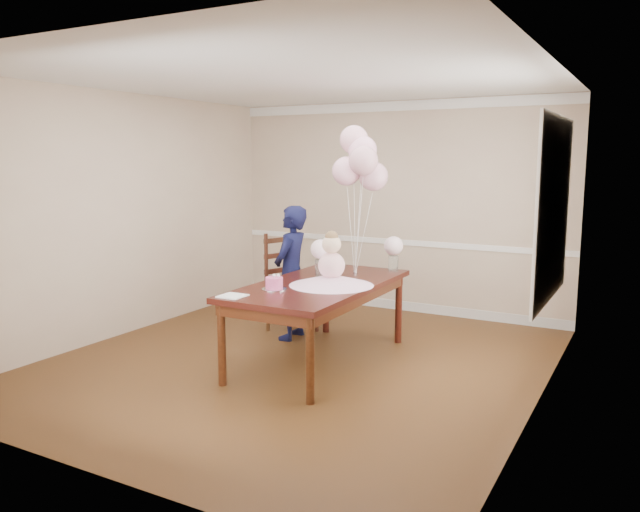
# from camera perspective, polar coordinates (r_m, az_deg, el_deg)

# --- Properties ---
(floor) EXTENTS (4.50, 5.00, 0.00)m
(floor) POSITION_cam_1_polar(r_m,az_deg,el_deg) (6.20, -2.11, -9.67)
(floor) COLOR #38200E
(floor) RESTS_ON ground
(ceiling) EXTENTS (4.50, 5.00, 0.02)m
(ceiling) POSITION_cam_1_polar(r_m,az_deg,el_deg) (5.92, -2.27, 15.94)
(ceiling) COLOR silver
(ceiling) RESTS_ON wall_back
(wall_back) EXTENTS (4.50, 0.02, 2.70)m
(wall_back) POSITION_cam_1_polar(r_m,az_deg,el_deg) (8.15, 6.91, 4.45)
(wall_back) COLOR tan
(wall_back) RESTS_ON floor
(wall_front) EXTENTS (4.50, 0.02, 2.70)m
(wall_front) POSITION_cam_1_polar(r_m,az_deg,el_deg) (4.00, -20.93, -0.67)
(wall_front) COLOR tan
(wall_front) RESTS_ON floor
(wall_left) EXTENTS (0.02, 5.00, 2.70)m
(wall_left) POSITION_cam_1_polar(r_m,az_deg,el_deg) (7.32, -17.50, 3.60)
(wall_left) COLOR tan
(wall_left) RESTS_ON floor
(wall_right) EXTENTS (0.02, 5.00, 2.70)m
(wall_right) POSITION_cam_1_polar(r_m,az_deg,el_deg) (5.14, 19.89, 1.39)
(wall_right) COLOR tan
(wall_right) RESTS_ON floor
(chair_rail_trim) EXTENTS (4.50, 0.02, 0.07)m
(chair_rail_trim) POSITION_cam_1_polar(r_m,az_deg,el_deg) (8.19, 6.83, 1.30)
(chair_rail_trim) COLOR white
(chair_rail_trim) RESTS_ON wall_back
(crown_molding) EXTENTS (4.50, 0.02, 0.12)m
(crown_molding) POSITION_cam_1_polar(r_m,az_deg,el_deg) (8.14, 7.06, 13.46)
(crown_molding) COLOR white
(crown_molding) RESTS_ON wall_back
(baseboard_trim) EXTENTS (4.50, 0.02, 0.12)m
(baseboard_trim) POSITION_cam_1_polar(r_m,az_deg,el_deg) (8.34, 6.72, -4.43)
(baseboard_trim) COLOR silver
(baseboard_trim) RESTS_ON floor
(window_frame) EXTENTS (0.02, 1.66, 1.56)m
(window_frame) POSITION_cam_1_polar(r_m,az_deg,el_deg) (5.61, 20.58, 4.00)
(window_frame) COLOR white
(window_frame) RESTS_ON wall_right
(window_blinds) EXTENTS (0.01, 1.50, 1.40)m
(window_blinds) POSITION_cam_1_polar(r_m,az_deg,el_deg) (5.62, 20.40, 4.02)
(window_blinds) COLOR silver
(window_blinds) RESTS_ON wall_right
(dining_table_top) EXTENTS (1.07, 2.12, 0.05)m
(dining_table_top) POSITION_cam_1_polar(r_m,az_deg,el_deg) (6.01, -0.06, -2.70)
(dining_table_top) COLOR black
(dining_table_top) RESTS_ON table_leg_fl
(table_apron) EXTENTS (0.96, 2.01, 0.11)m
(table_apron) POSITION_cam_1_polar(r_m,az_deg,el_deg) (6.03, -0.06, -3.43)
(table_apron) COLOR black
(table_apron) RESTS_ON table_leg_fl
(table_leg_fl) EXTENTS (0.07, 0.07, 0.74)m
(table_leg_fl) POSITION_cam_1_polar(r_m,az_deg,el_deg) (5.55, -8.99, -8.00)
(table_leg_fl) COLOR black
(table_leg_fl) RESTS_ON floor
(table_leg_fr) EXTENTS (0.07, 0.07, 0.74)m
(table_leg_fr) POSITION_cam_1_polar(r_m,az_deg,el_deg) (5.08, -0.91, -9.49)
(table_leg_fr) COLOR black
(table_leg_fr) RESTS_ON floor
(table_leg_bl) EXTENTS (0.07, 0.07, 0.74)m
(table_leg_bl) POSITION_cam_1_polar(r_m,az_deg,el_deg) (7.14, 0.54, -4.09)
(table_leg_bl) COLOR black
(table_leg_bl) RESTS_ON floor
(table_leg_br) EXTENTS (0.07, 0.07, 0.74)m
(table_leg_br) POSITION_cam_1_polar(r_m,az_deg,el_deg) (6.78, 7.20, -4.86)
(table_leg_br) COLOR black
(table_leg_br) RESTS_ON floor
(baby_skirt) EXTENTS (0.81, 0.81, 0.11)m
(baby_skirt) POSITION_cam_1_polar(r_m,az_deg,el_deg) (5.88, 1.05, -2.18)
(baby_skirt) COLOR #ECAED3
(baby_skirt) RESTS_ON dining_table_top
(baby_torso) EXTENTS (0.25, 0.25, 0.25)m
(baby_torso) POSITION_cam_1_polar(r_m,az_deg,el_deg) (5.85, 1.05, -0.86)
(baby_torso) COLOR #FFA1D2
(baby_torso) RESTS_ON baby_skirt
(baby_head) EXTENTS (0.18, 0.18, 0.18)m
(baby_head) POSITION_cam_1_polar(r_m,az_deg,el_deg) (5.82, 1.06, 1.08)
(baby_head) COLOR beige
(baby_head) RESTS_ON baby_torso
(baby_hair) EXTENTS (0.13, 0.13, 0.13)m
(baby_hair) POSITION_cam_1_polar(r_m,az_deg,el_deg) (5.81, 1.06, 1.70)
(baby_hair) COLOR brown
(baby_hair) RESTS_ON baby_head
(cake_platter) EXTENTS (0.23, 0.23, 0.01)m
(cake_platter) POSITION_cam_1_polar(r_m,az_deg,el_deg) (5.71, -4.21, -3.03)
(cake_platter) COLOR silver
(cake_platter) RESTS_ON dining_table_top
(birthday_cake) EXTENTS (0.16, 0.16, 0.11)m
(birthday_cake) POSITION_cam_1_polar(r_m,az_deg,el_deg) (5.70, -4.21, -2.47)
(birthday_cake) COLOR #DA4485
(birthday_cake) RESTS_ON cake_platter
(cake_flower_a) EXTENTS (0.03, 0.03, 0.03)m
(cake_flower_a) POSITION_cam_1_polar(r_m,az_deg,el_deg) (5.69, -4.22, -1.79)
(cake_flower_a) COLOR silver
(cake_flower_a) RESTS_ON birthday_cake
(cake_flower_b) EXTENTS (0.03, 0.03, 0.03)m
(cake_flower_b) POSITION_cam_1_polar(r_m,az_deg,el_deg) (5.69, -3.84, -1.78)
(cake_flower_b) COLOR silver
(cake_flower_b) RESTS_ON birthday_cake
(rose_vase_near) EXTENTS (0.11, 0.11, 0.17)m
(rose_vase_near) POSITION_cam_1_polar(r_m,az_deg,el_deg) (6.34, 0.05, -1.07)
(rose_vase_near) COLOR silver
(rose_vase_near) RESTS_ON dining_table_top
(roses_near) EXTENTS (0.20, 0.20, 0.20)m
(roses_near) POSITION_cam_1_polar(r_m,az_deg,el_deg) (6.31, 0.05, 0.63)
(roses_near) COLOR #FFD5DD
(roses_near) RESTS_ON rose_vase_near
(rose_vase_far) EXTENTS (0.11, 0.11, 0.17)m
(rose_vase_far) POSITION_cam_1_polar(r_m,az_deg,el_deg) (6.62, 6.71, -0.70)
(rose_vase_far) COLOR white
(rose_vase_far) RESTS_ON dining_table_top
(roses_far) EXTENTS (0.20, 0.20, 0.20)m
(roses_far) POSITION_cam_1_polar(r_m,az_deg,el_deg) (6.60, 6.74, 0.93)
(roses_far) COLOR beige
(roses_far) RESTS_ON rose_vase_far
(napkin) EXTENTS (0.21, 0.21, 0.01)m
(napkin) POSITION_cam_1_polar(r_m,az_deg,el_deg) (5.46, -8.01, -3.64)
(napkin) COLOR white
(napkin) RESTS_ON dining_table_top
(balloon_weight) EXTENTS (0.04, 0.04, 0.02)m
(balloon_weight) POSITION_cam_1_polar(r_m,az_deg,el_deg) (6.47, 3.22, -1.55)
(balloon_weight) COLOR #B8B8BC
(balloon_weight) RESTS_ON dining_table_top
(balloon_a) EXTENTS (0.30, 0.30, 0.30)m
(balloon_a) POSITION_cam_1_polar(r_m,az_deg,el_deg) (6.41, 2.44, 7.76)
(balloon_a) COLOR #F8AFC8
(balloon_a) RESTS_ON balloon_ribbon_a
(balloon_b) EXTENTS (0.30, 0.30, 0.30)m
(balloon_b) POSITION_cam_1_polar(r_m,az_deg,el_deg) (6.27, 3.99, 8.69)
(balloon_b) COLOR #D899A7
(balloon_b) RESTS_ON balloon_ribbon_b
(balloon_c) EXTENTS (0.30, 0.30, 0.30)m
(balloon_c) POSITION_cam_1_polar(r_m,az_deg,el_deg) (6.45, 3.90, 9.63)
(balloon_c) COLOR #FFB4D2
(balloon_c) RESTS_ON balloon_ribbon_c
(balloon_d) EXTENTS (0.30, 0.30, 0.30)m
(balloon_d) POSITION_cam_1_polar(r_m,az_deg,el_deg) (6.51, 3.13, 10.56)
(balloon_d) COLOR #EDA8B9
(balloon_d) RESTS_ON balloon_ribbon_d
(balloon_e) EXTENTS (0.30, 0.30, 0.30)m
(balloon_e) POSITION_cam_1_polar(r_m,az_deg,el_deg) (6.37, 4.92, 7.26)
(balloon_e) COLOR #DA9AAD
(balloon_e) RESTS_ON balloon_ribbon_e
(balloon_ribbon_a) EXTENTS (0.10, 0.00, 0.88)m
(balloon_ribbon_a) POSITION_cam_1_polar(r_m,az_deg,el_deg) (6.42, 2.83, 2.38)
(balloon_ribbon_a) COLOR silver
(balloon_ribbon_a) RESTS_ON balloon_weight
(balloon_ribbon_b) EXTENTS (0.11, 0.06, 0.99)m
(balloon_ribbon_b) POSITION_cam_1_polar(r_m,az_deg,el_deg) (6.35, 3.59, 2.78)
(balloon_ribbon_b) COLOR white
(balloon_ribbon_b) RESTS_ON balloon_weight
(balloon_ribbon_c) EXTENTS (0.02, 0.10, 1.09)m
(balloon_ribbon_c) POSITION_cam_1_polar(r_m,az_deg,el_deg) (6.43, 3.55, 3.33)
(balloon_ribbon_c) COLOR white
(balloon_ribbon_c) RESTS_ON balloon_weight
(balloon_ribbon_d) EXTENTS (0.09, 0.11, 1.20)m
(balloon_ribbon_d) POSITION_cam_1_polar(r_m,az_deg,el_deg) (6.46, 3.17, 3.83)
(balloon_ribbon_d) COLOR white
(balloon_ribbon_d) RESTS_ON balloon_weight
(balloon_ribbon_e) EXTENTS (0.15, 0.08, 0.82)m
(balloon_ribbon_e) POSITION_cam_1_polar(r_m,az_deg,el_deg) (6.41, 4.05, 2.12)
(balloon_ribbon_e) COLOR white
(balloon_ribbon_e) RESTS_ON balloon_weight
(dining_chair_seat) EXTENTS (0.62, 0.62, 0.06)m
(dining_chair_seat) POSITION_cam_1_polar(r_m,az_deg,el_deg) (7.15, -2.56, -3.01)
(dining_chair_seat) COLOR #34150E
(dining_chair_seat) RESTS_ON chair_leg_fl
(chair_leg_fl) EXTENTS (0.06, 0.06, 0.48)m
(chair_leg_fl) POSITION_cam_1_polar(r_m,az_deg,el_deg) (7.24, -4.78, -5.00)
(chair_leg_fl) COLOR #3B2010
(chair_leg_fl) RESTS_ON floor
(chair_leg_fr) EXTENTS (0.06, 0.06, 0.48)m
(chair_leg_fr) POSITION_cam_1_polar(r_m,az_deg,el_deg) (6.94, -2.76, -5.60)
(chair_leg_fr) COLOR #32190D
(chair_leg_fr) RESTS_ON floor
(chair_leg_bl) EXTENTS (0.06, 0.06, 0.48)m
(chair_leg_bl) POSITION_cam_1_polar(r_m,az_deg,el_deg) (7.48, -2.34, -4.52)
(chair_leg_bl) COLOR #361F0E
(chair_leg_bl) RESTS_ON floor
(chair_leg_br) EXTENTS (0.06, 0.06, 0.48)m
(chair_leg_br) POSITION_cam_1_polar(r_m,az_deg,el_deg) (7.19, -0.30, -5.07)
(chair_leg_br) COLOR #35160E
(chair_leg_br) RESTS_ON floor
(chair_back_post_l) EXTENTS (0.06, 0.06, 0.62)m
(chair_back_post_l) POSITION_cam_1_polar(r_m,az_deg,el_deg) (7.14, -4.95, -0.43)
(chair_back_post_l) COLOR #35170E
(chair_back_post_l) RESTS_ON dining_chair_seat
(chair_back_post_r) EXTENTS (0.06, 0.06, 0.62)m
(chair_back_post_r) POSITION_cam_1_polar(r_m,az_deg,el_deg) (7.39, -2.48, -0.09)
(chair_back_post_r) COLOR #3D1B10
(chair_back_post_r) RESTS_ON dining_chair_seat
(chair_slat_low) EXTENTS (0.18, 0.43, 0.06)m
(chair_slat_low) POSITION_cam_1_polar(r_m,az_deg,el_deg) (7.28, -3.68, -1.29)
(chair_slat_low) COLOR black
(chair_slat_low) RESTS_ON dining_chair_seat
(chair_slat_mid) EXTENTS (0.18, 0.43, 0.06)m
(chair_slat_mid) POSITION_cam_1_polar(r_m,az_deg,el_deg) (7.25, -3.70, 0.09)
(chair_slat_mid) COLOR #3E1A10
(chair_slat_mid) RESTS_ON dining_chair_seat
(chair_slat_top) EXTENTS (0.18, 0.43, 0.06)m
(chair_slat_top) POSITION_cam_1_polar(r_m,az_deg,el_deg) (7.23, -3.71, 1.48)
(chair_slat_top) COLOR #32180D
(chair_slat_top) RESTS_ON dining_chair_seat
(woman) EXTENTS (0.41, 0.57, 1.47)m
(woman) POSITION_cam_1_polar(r_m,az_deg,el_deg) (6.83, -2.64, -1.54)
(woman) COLOR black
(woman) RESTS_ON floor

